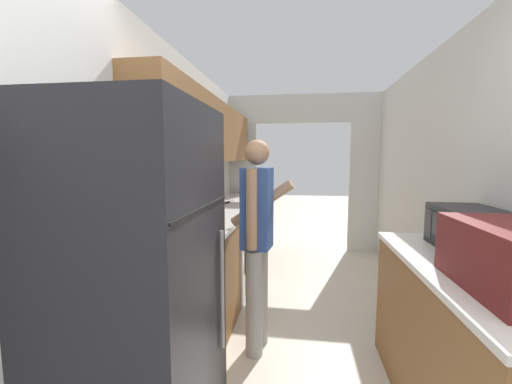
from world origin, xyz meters
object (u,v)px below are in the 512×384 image
range_oven (221,252)px  microwave (468,229)px  person (257,240)px  refrigerator (137,281)px  knife (228,202)px

range_oven → microwave: bearing=-32.8°
person → refrigerator: bearing=158.5°
refrigerator → range_oven: (-0.05, 1.86, -0.41)m
range_oven → knife: bearing=95.5°
knife → range_oven: bearing=-73.6°
refrigerator → range_oven: size_ratio=1.65×
refrigerator → person: (0.49, 0.89, -0.00)m
range_oven → knife: (-0.06, 0.64, 0.46)m
range_oven → refrigerator: bearing=-88.6°
person → microwave: person is taller
microwave → knife: 2.70m
refrigerator → microwave: 1.96m
person → knife: size_ratio=4.99×
microwave → range_oven: bearing=147.2°
refrigerator → knife: (-0.11, 2.50, 0.05)m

